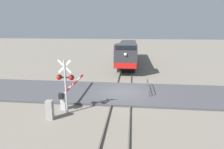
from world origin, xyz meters
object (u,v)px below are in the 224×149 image
Objects in this scene: crossing_signal at (65,81)px; utility_cabinet at (50,110)px; crossing_gate at (67,94)px; guard_railing at (148,86)px; locomotive at (127,52)px.

crossing_signal is 2.94× the size of utility_cabinet.
crossing_gate is 2.08× the size of guard_railing.
crossing_gate is (-4.10, -17.40, -1.14)m from locomotive.
locomotive is 13.86× the size of utility_cabinet.
crossing_signal is at bearing -139.91° from guard_railing.
crossing_gate reaches higher than guard_railing.
utility_cabinet is 0.44× the size of guard_railing.
crossing_signal is at bearing -100.90° from locomotive.
guard_railing is at bearing 40.09° from crossing_signal.
locomotive is 19.17m from crossing_signal.
crossing_signal is 0.62× the size of crossing_gate.
locomotive is 17.91m from crossing_gate.
locomotive is 4.71× the size of crossing_signal.
crossing_signal is 7.94m from guard_railing.
crossing_gate is at bearing -103.25° from locomotive.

